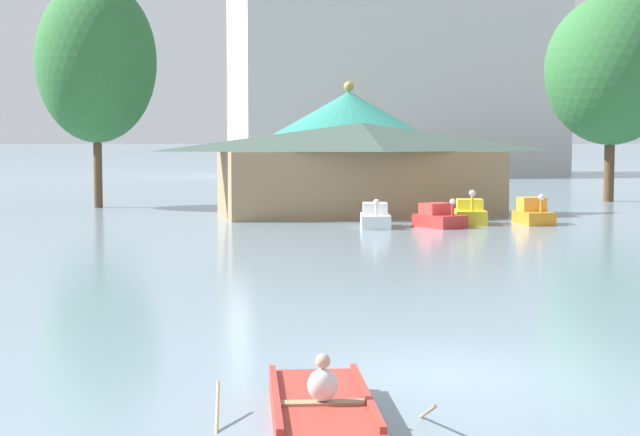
% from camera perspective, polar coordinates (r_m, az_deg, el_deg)
% --- Properties ---
extents(ground_plane, '(2000.00, 2000.00, 0.00)m').
position_cam_1_polar(ground_plane, '(18.06, 7.18, -8.76)').
color(ground_plane, gray).
extents(rowboat_with_rower, '(3.30, 4.01, 1.32)m').
position_cam_1_polar(rowboat_with_rower, '(14.82, 0.07, -10.85)').
color(rowboat_with_rower, '#B7382D').
rests_on(rowboat_with_rower, ground).
extents(pedal_boat_white, '(2.04, 3.18, 1.41)m').
position_cam_1_polar(pedal_boat_white, '(47.19, 3.17, 0.02)').
color(pedal_boat_white, white).
rests_on(pedal_boat_white, ground).
extents(pedal_boat_red, '(2.22, 2.67, 1.40)m').
position_cam_1_polar(pedal_boat_red, '(47.50, 6.80, 0.02)').
color(pedal_boat_red, red).
rests_on(pedal_boat_red, ground).
extents(pedal_boat_yellow, '(2.09, 2.69, 1.73)m').
position_cam_1_polar(pedal_boat_yellow, '(49.39, 8.56, 0.23)').
color(pedal_boat_yellow, yellow).
rests_on(pedal_boat_yellow, ground).
extents(pedal_boat_orange, '(1.51, 2.30, 1.53)m').
position_cam_1_polar(pedal_boat_orange, '(49.89, 12.07, 0.24)').
color(pedal_boat_orange, orange).
rests_on(pedal_boat_orange, ground).
extents(boathouse, '(16.17, 5.86, 5.04)m').
position_cam_1_polar(boathouse, '(54.06, 2.38, 2.91)').
color(boathouse, '#9E7F5B').
rests_on(boathouse, ground).
extents(green_roof_pavilion, '(12.24, 12.24, 8.11)m').
position_cam_1_polar(green_roof_pavilion, '(68.78, 1.65, 4.55)').
color(green_roof_pavilion, brown).
rests_on(green_roof_pavilion, ground).
extents(shoreline_tree_mid, '(7.25, 7.25, 13.77)m').
position_cam_1_polar(shoreline_tree_mid, '(62.40, -12.66, 8.72)').
color(shoreline_tree_mid, brown).
rests_on(shoreline_tree_mid, ground).
extents(shoreline_tree_right, '(8.76, 8.76, 13.69)m').
position_cam_1_polar(shoreline_tree_right, '(69.62, 16.29, 8.09)').
color(shoreline_tree_right, brown).
rests_on(shoreline_tree_right, ground).
extents(background_building_block, '(38.67, 15.24, 25.77)m').
position_cam_1_polar(background_building_block, '(119.10, 4.37, 8.70)').
color(background_building_block, beige).
rests_on(background_building_block, ground).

